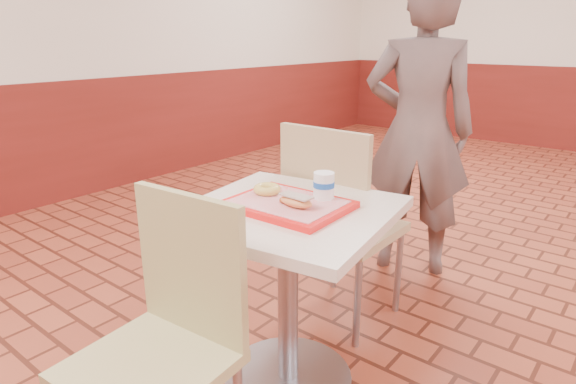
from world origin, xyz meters
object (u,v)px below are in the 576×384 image
Objects in this scene: chair_main_front at (167,331)px; paper_cup at (324,185)px; ring_donut at (267,189)px; chair_main_back at (337,217)px; serving_tray at (288,204)px; customer at (418,131)px; long_john_donut at (295,201)px; main_table at (288,269)px.

paper_cup is at bearing 75.57° from chair_main_front.
ring_donut is 0.22m from paper_cup.
chair_main_back reaches higher than serving_tray.
paper_cup is (0.08, 0.11, 0.06)m from serving_tray.
serving_tray is at bearing 70.47° from customer.
chair_main_back is 6.85× the size of long_john_donut.
chair_main_front is 0.60m from serving_tray.
main_table is at bearing 102.23° from chair_main_back.
long_john_donut is at bearing 72.82° from customer.
long_john_donut is at bearing -26.68° from main_table.
main_table is at bearing -90.00° from serving_tray.
main_table is at bearing -10.21° from ring_donut.
chair_main_front reaches higher than main_table.
chair_main_front is 0.73m from paper_cup.
serving_tray is at bearing 82.10° from chair_main_front.
ring_donut is (-0.12, 0.02, 0.29)m from main_table.
paper_cup is at bearing 74.72° from customer.
customer is at bearing 93.79° from serving_tray.
chair_main_back is at bearing 89.14° from chair_main_front.
chair_main_front reaches higher than ring_donut.
chair_main_front is (-0.03, -0.54, -0.00)m from main_table.
chair_main_front is at bearing -93.08° from main_table.
customer reaches higher than main_table.
serving_tray is at bearing 90.00° from main_table.
long_john_donut is 0.14m from paper_cup.
chair_main_back reaches higher than ring_donut.
paper_cup is at bearing 53.17° from serving_tray.
chair_main_front reaches higher than serving_tray.
customer is at bearing -90.47° from chair_main_back.
chair_main_back is at bearing 101.57° from serving_tray.
chair_main_front is 9.38× the size of paper_cup.
chair_main_front reaches higher than long_john_donut.
customer reaches higher than chair_main_back.
chair_main_back reaches higher than paper_cup.
chair_main_front is at bearing 94.61° from chair_main_back.
long_john_donut is (0.06, -0.03, 0.29)m from main_table.
main_table is 0.31m from ring_donut.
ring_donut is 0.18m from long_john_donut.
customer is 16.13× the size of ring_donut.
paper_cup is (0.08, 0.11, 0.32)m from main_table.
chair_main_back reaches higher than chair_main_front.
chair_main_back is at bearing 115.37° from paper_cup.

